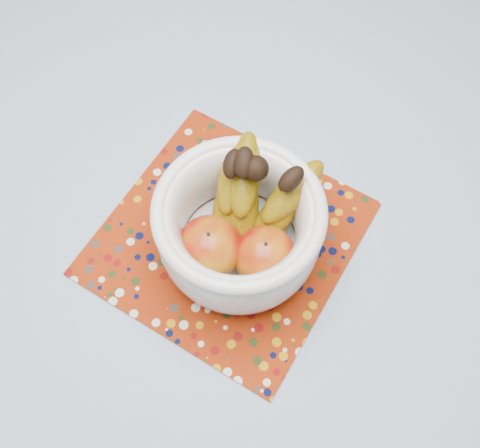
% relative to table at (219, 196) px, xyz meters
% --- Properties ---
extents(table, '(1.20, 1.20, 0.75)m').
position_rel_table_xyz_m(table, '(0.00, 0.00, 0.00)').
color(table, brown).
rests_on(table, ground).
extents(tablecloth, '(1.32, 1.32, 0.01)m').
position_rel_table_xyz_m(tablecloth, '(0.00, 0.00, 0.08)').
color(tablecloth, '#6381A5').
rests_on(tablecloth, table).
extents(placemat, '(0.44, 0.44, 0.00)m').
position_rel_table_xyz_m(placemat, '(0.05, -0.11, 0.09)').
color(placemat, maroon).
rests_on(placemat, tablecloth).
extents(fruit_bowl, '(0.26, 0.25, 0.19)m').
position_rel_table_xyz_m(fruit_bowl, '(0.07, -0.12, 0.17)').
color(fruit_bowl, white).
rests_on(fruit_bowl, placemat).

